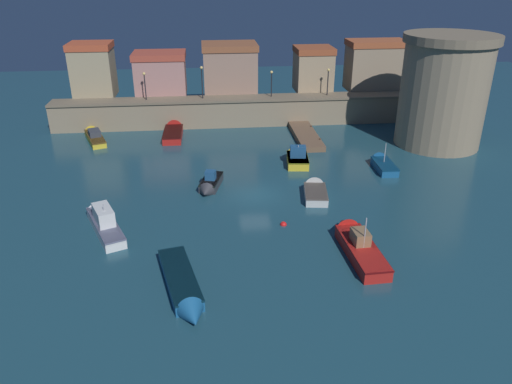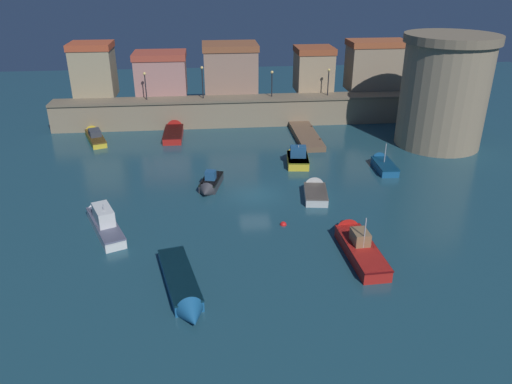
{
  "view_description": "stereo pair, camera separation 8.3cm",
  "coord_description": "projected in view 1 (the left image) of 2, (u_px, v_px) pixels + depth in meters",
  "views": [
    {
      "loc": [
        -3.67,
        -35.95,
        17.13
      ],
      "look_at": [
        0.0,
        -0.76,
        0.63
      ],
      "focal_mm": 34.57,
      "sensor_mm": 36.0,
      "label": 1
    },
    {
      "loc": [
        -3.58,
        -35.96,
        17.13
      ],
      "look_at": [
        0.0,
        -0.76,
        0.63
      ],
      "focal_mm": 34.57,
      "sensor_mm": 36.0,
      "label": 2
    }
  ],
  "objects": [
    {
      "name": "ground_plane",
      "position": [
        255.0,
        195.0,
        40.0
      ],
      "size": [
        108.3,
        108.3,
        0.0
      ],
      "primitive_type": "plane",
      "color": "#1E4756"
    },
    {
      "name": "quay_wall",
      "position": [
        238.0,
        111.0,
        56.78
      ],
      "size": [
        41.7,
        2.95,
        3.19
      ],
      "color": "gray",
      "rests_on": "ground"
    },
    {
      "name": "old_town_backdrop",
      "position": [
        239.0,
        69.0,
        58.28
      ],
      "size": [
        39.13,
        5.35,
        6.06
      ],
      "color": "tan",
      "rests_on": "ground"
    },
    {
      "name": "fortress_tower",
      "position": [
        444.0,
        91.0,
        48.92
      ],
      "size": [
        9.07,
        9.07,
        11.02
      ],
      "color": "gray",
      "rests_on": "ground"
    },
    {
      "name": "pier_dock",
      "position": [
        306.0,
        136.0,
        52.8
      ],
      "size": [
        2.35,
        8.85,
        0.7
      ],
      "color": "brown",
      "rests_on": "ground"
    },
    {
      "name": "quay_lamp_0",
      "position": [
        145.0,
        81.0,
        54.27
      ],
      "size": [
        0.32,
        0.32,
        3.06
      ],
      "color": "black",
      "rests_on": "quay_wall"
    },
    {
      "name": "quay_lamp_1",
      "position": [
        202.0,
        77.0,
        54.73
      ],
      "size": [
        0.32,
        0.32,
        3.59
      ],
      "color": "black",
      "rests_on": "quay_wall"
    },
    {
      "name": "quay_lamp_2",
      "position": [
        271.0,
        79.0,
        55.63
      ],
      "size": [
        0.32,
        0.32,
        2.94
      ],
      "color": "black",
      "rests_on": "quay_wall"
    },
    {
      "name": "quay_lamp_3",
      "position": [
        328.0,
        77.0,
        56.21
      ],
      "size": [
        0.32,
        0.32,
        3.06
      ],
      "color": "black",
      "rests_on": "quay_wall"
    },
    {
      "name": "moored_boat_0",
      "position": [
        382.0,
        163.0,
        45.3
      ],
      "size": [
        1.68,
        4.61,
        2.85
      ],
      "rotation": [
        0.0,
        0.0,
        1.54
      ],
      "color": "#195689",
      "rests_on": "ground"
    },
    {
      "name": "moored_boat_1",
      "position": [
        297.0,
        157.0,
        46.39
      ],
      "size": [
        2.33,
        4.47,
        2.48
      ],
      "rotation": [
        0.0,
        0.0,
        1.46
      ],
      "color": "gold",
      "rests_on": "ground"
    },
    {
      "name": "moored_boat_2",
      "position": [
        210.0,
        184.0,
        40.87
      ],
      "size": [
        2.34,
        4.35,
        1.77
      ],
      "rotation": [
        0.0,
        0.0,
        -1.82
      ],
      "color": "#333338",
      "rests_on": "ground"
    },
    {
      "name": "moored_boat_3",
      "position": [
        103.0,
        220.0,
        34.85
      ],
      "size": [
        4.07,
        7.2,
        2.59
      ],
      "rotation": [
        0.0,
        0.0,
        1.97
      ],
      "color": "white",
      "rests_on": "ground"
    },
    {
      "name": "moored_boat_4",
      "position": [
        174.0,
        131.0,
        53.8
      ],
      "size": [
        2.01,
        6.32,
        1.8
      ],
      "rotation": [
        0.0,
        0.0,
        1.56
      ],
      "color": "red",
      "rests_on": "ground"
    },
    {
      "name": "moored_boat_5",
      "position": [
        357.0,
        243.0,
        32.23
      ],
      "size": [
        2.08,
        7.32,
        3.37
      ],
      "rotation": [
        0.0,
        0.0,
        1.62
      ],
      "color": "red",
      "rests_on": "ground"
    },
    {
      "name": "moored_boat_6",
      "position": [
        315.0,
        190.0,
        39.91
      ],
      "size": [
        2.25,
        4.37,
        1.63
      ],
      "rotation": [
        0.0,
        0.0,
        1.43
      ],
      "color": "silver",
      "rests_on": "ground"
    },
    {
      "name": "moored_boat_7",
      "position": [
        94.0,
        135.0,
        52.59
      ],
      "size": [
        3.58,
        6.78,
        1.58
      ],
      "rotation": [
        0.0,
        0.0,
        1.92
      ],
      "color": "gold",
      "rests_on": "ground"
    },
    {
      "name": "moored_boat_8",
      "position": [
        183.0,
        289.0,
        27.85
      ],
      "size": [
        3.15,
        7.46,
        1.51
      ],
      "rotation": [
        0.0,
        0.0,
        -1.35
      ],
      "color": "#195689",
      "rests_on": "ground"
    },
    {
      "name": "mooring_buoy_0",
      "position": [
        283.0,
        225.0,
        35.46
      ],
      "size": [
        0.49,
        0.49,
        0.49
      ],
      "primitive_type": "sphere",
      "color": "red",
      "rests_on": "ground"
    }
  ]
}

